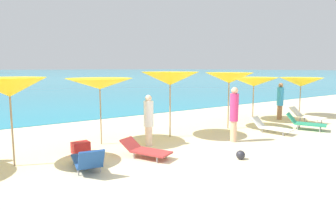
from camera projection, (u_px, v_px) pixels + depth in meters
name	position (u px, v px, depth m)	size (l,w,h in m)	color
ground_plane	(84.00, 119.00, 15.42)	(50.00, 100.00, 0.30)	beige
umbrella_2	(9.00, 87.00, 7.34)	(1.87, 1.87, 2.31)	#9E7F59
umbrella_3	(100.00, 84.00, 9.50)	(2.34, 2.34, 2.21)	#9E7F59
umbrella_4	(170.00, 79.00, 10.50)	(2.28, 2.28, 2.40)	#9E7F59
umbrella_5	(229.00, 78.00, 12.00)	(2.15, 2.15, 2.36)	#9E7F59
umbrella_6	(254.00, 82.00, 13.90)	(2.42, 2.42, 2.10)	#9E7F59
umbrella_7	(301.00, 82.00, 14.99)	(2.26, 2.26, 2.05)	#9E7F59
lounge_chair_0	(88.00, 160.00, 7.20)	(0.85, 1.64, 0.70)	#1E478C
lounge_chair_1	(145.00, 150.00, 8.26)	(1.15, 1.58, 0.50)	#A53333
lounge_chair_2	(307.00, 115.00, 13.69)	(0.64, 1.62, 0.66)	white
lounge_chair_4	(271.00, 127.00, 11.44)	(0.83, 1.63, 0.58)	white
lounge_chair_7	(305.00, 122.00, 12.02)	(1.17, 1.62, 0.66)	#268C66
beachgoer_0	(280.00, 100.00, 14.33)	(0.32, 0.32, 1.82)	#A3704C
beachgoer_1	(234.00, 112.00, 9.96)	(0.29, 0.29, 1.90)	#DBAA84
beachgoer_2	(149.00, 119.00, 9.49)	(0.32, 0.32, 1.68)	beige
beach_ball	(241.00, 155.00, 8.13)	(0.26, 0.26, 0.26)	#26262D
cooler_box	(81.00, 147.00, 8.73)	(0.50, 0.36, 0.34)	red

